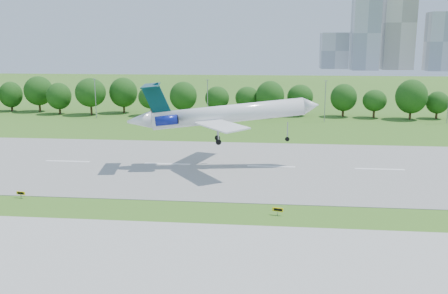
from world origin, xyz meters
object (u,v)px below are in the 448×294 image
(taxi_sign_left, at_px, (21,193))
(airliner, at_px, (218,114))
(service_vehicle_a, at_px, (151,120))
(service_vehicle_b, at_px, (231,119))

(taxi_sign_left, bearing_deg, airliner, 49.49)
(taxi_sign_left, xyz_separation_m, service_vehicle_a, (1.12, 75.12, -0.15))
(airliner, relative_size, service_vehicle_a, 9.99)
(airliner, distance_m, service_vehicle_b, 57.51)
(airliner, height_order, taxi_sign_left, airliner)
(airliner, relative_size, service_vehicle_b, 10.53)
(service_vehicle_a, relative_size, service_vehicle_b, 1.05)
(service_vehicle_a, xyz_separation_m, service_vehicle_b, (23.41, 4.60, -0.01))
(taxi_sign_left, bearing_deg, service_vehicle_a, 98.54)
(taxi_sign_left, distance_m, service_vehicle_b, 83.41)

